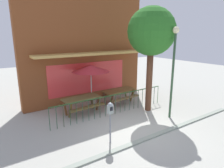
{
  "coord_description": "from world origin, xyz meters",
  "views": [
    {
      "loc": [
        -4.87,
        -5.27,
        3.66
      ],
      "look_at": [
        0.21,
        2.36,
        1.37
      ],
      "focal_mm": 31.51,
      "sensor_mm": 36.0,
      "label": 1
    }
  ],
  "objects": [
    {
      "name": "parking_meter_near",
      "position": [
        -1.48,
        -0.07,
        1.14
      ],
      "size": [
        0.18,
        0.17,
        1.47
      ],
      "color": "slate",
      "rests_on": "ground"
    },
    {
      "name": "patio_fence_front",
      "position": [
        -0.0,
        1.96,
        0.66
      ],
      "size": [
        5.99,
        0.04,
        0.97
      ],
      "color": "#254E25",
      "rests_on": "ground"
    },
    {
      "name": "picnic_table_right",
      "position": [
        1.13,
        3.08,
        0.61
      ],
      "size": [
        1.92,
        1.52,
        0.79
      ],
      "color": "brown",
      "rests_on": "ground"
    },
    {
      "name": "street_lamp",
      "position": [
        1.97,
        0.25,
        2.61
      ],
      "size": [
        0.28,
        0.28,
        4.0
      ],
      "color": "#2E4D31",
      "rests_on": "ground"
    },
    {
      "name": "ground",
      "position": [
        0.0,
        0.0,
        0.0
      ],
      "size": [
        40.0,
        40.0,
        0.0
      ],
      "primitive_type": "plane",
      "color": "#A5A59B"
    },
    {
      "name": "pub_storefront",
      "position": [
        0.0,
        4.61,
        2.95
      ],
      "size": [
        7.1,
        1.36,
        5.95
      ],
      "color": "#4B2511",
      "rests_on": "ground"
    },
    {
      "name": "patio_umbrella",
      "position": [
        -0.32,
        3.5,
        2.01
      ],
      "size": [
        1.91,
        1.91,
        2.19
      ],
      "color": "black",
      "rests_on": "ground"
    },
    {
      "name": "street_tree",
      "position": [
        1.77,
        1.45,
        3.77
      ],
      "size": [
        2.23,
        2.23,
        4.94
      ],
      "color": "#522F1E",
      "rests_on": "ground"
    },
    {
      "name": "curb_edge",
      "position": [
        0.0,
        -0.63,
        0.0
      ],
      "size": [
        9.94,
        0.2,
        0.11
      ],
      "primitive_type": "cube",
      "color": "gray",
      "rests_on": "ground"
    },
    {
      "name": "picnic_table_left",
      "position": [
        -1.14,
        2.96,
        0.61
      ],
      "size": [
        1.9,
        1.49,
        0.79
      ],
      "color": "brown",
      "rests_on": "ground"
    }
  ]
}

